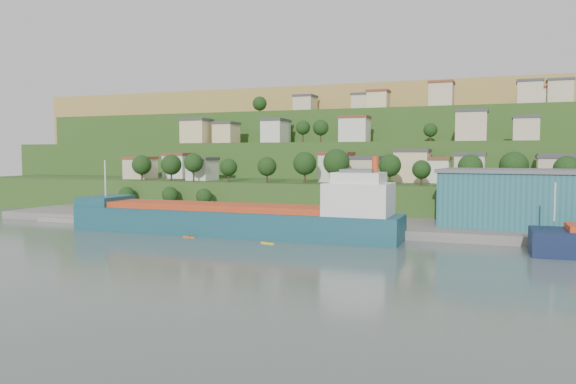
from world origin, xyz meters
The scene contains 10 objects.
ground centered at (0.00, 0.00, 0.00)m, with size 500.00×500.00×0.00m, color #465553.
quay centered at (20.00, 28.00, 0.00)m, with size 220.00×26.00×4.00m, color slate.
pebble_beach centered at (-55.00, 22.00, 0.00)m, with size 40.00×18.00×2.40m, color slate.
hillside centered at (0.00, 168.69, 0.08)m, with size 360.00×210.78×96.00m.
cargo_ship_near centered at (-13.14, 10.02, 3.17)m, with size 77.38×12.77×19.87m.
warehouse centered at (43.93, 31.00, 8.43)m, with size 32.48×21.53×12.80m.
caravan centered at (-47.46, 19.69, 2.81)m, with size 6.88×2.87×3.21m, color white.
dinghy centered at (-46.26, 19.05, 1.65)m, with size 4.45×1.67×0.89m, color silver.
kayak_orange centered at (-21.65, 2.34, 0.21)m, with size 2.93×0.63×0.73m.
kayak_yellow centered at (-2.41, 0.74, 0.23)m, with size 3.16×1.29×0.78m.
Camera 1 is at (41.92, -102.66, 18.04)m, focal length 35.00 mm.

